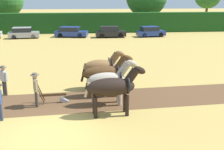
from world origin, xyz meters
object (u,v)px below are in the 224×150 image
draft_horse_lead_right (109,80)px  parked_car_center_left (23,33)px  plow (56,97)px  parked_car_right (150,32)px  draft_horse_lead_left (113,87)px  farmer_onlooker_right (4,78)px  draft_horse_trail_right (102,67)px  tree_left (7,0)px  draft_horse_trail_left (105,73)px  parked_car_center (71,32)px  farmer_at_plow (36,87)px  farmer_beside_team (110,67)px  parked_car_center_right (110,32)px

draft_horse_lead_right → parked_car_center_left: (-9.12, 24.98, -0.60)m
plow → parked_car_right: 26.57m
draft_horse_lead_left → farmer_onlooker_right: (-5.78, 3.36, -0.37)m
farmer_onlooker_right → draft_horse_lead_left: bearing=-71.6°
draft_horse_trail_right → parked_car_center_left: bearing=108.3°
tree_left → draft_horse_lead_left: 38.69m
parked_car_right → draft_horse_trail_left: bearing=-116.0°
draft_horse_lead_right → parked_car_center_left: draft_horse_lead_right is taller
parked_car_center → draft_horse_lead_left: bearing=-72.3°
farmer_at_plow → farmer_beside_team: farmer_at_plow is taller
plow → parked_car_center_right: bearing=74.3°
farmer_onlooker_right → parked_car_center_left: bearing=56.9°
draft_horse_lead_left → farmer_at_plow: (-3.74, 1.43, -0.33)m
parked_car_center_right → farmer_onlooker_right: bearing=-110.9°
parked_car_center → farmer_onlooker_right: bearing=-85.5°
farmer_onlooker_right → parked_car_center: farmer_onlooker_right is taller
farmer_onlooker_right → parked_car_right: 26.59m
plow → farmer_at_plow: size_ratio=0.92×
farmer_at_plow → farmer_onlooker_right: farmer_at_plow is taller
tree_left → draft_horse_trail_right: size_ratio=2.76×
draft_horse_lead_right → farmer_onlooker_right: 6.07m
draft_horse_lead_left → plow: bearing=143.6°
draft_horse_lead_left → farmer_beside_team: size_ratio=1.79×
farmer_beside_team → parked_car_center: farmer_beside_team is taller
tree_left → farmer_at_plow: 36.22m
draft_horse_trail_left → farmer_onlooker_right: draft_horse_trail_left is taller
draft_horse_trail_left → farmer_onlooker_right: size_ratio=1.75×
tree_left → plow: (10.49, -34.34, -4.47)m
plow → farmer_at_plow: farmer_at_plow is taller
draft_horse_trail_right → parked_car_center_left: 24.06m
draft_horse_lead_right → draft_horse_trail_right: 2.66m
draft_horse_lead_left → parked_car_right: draft_horse_lead_left is taller
plow → farmer_onlooker_right: farmer_onlooker_right is taller
farmer_beside_team → parked_car_right: farmer_beside_team is taller
plow → draft_horse_trail_left: bearing=13.8°
draft_horse_lead_left → parked_car_center_right: draft_horse_lead_left is taller
draft_horse_lead_left → draft_horse_trail_left: (-0.16, 2.66, -0.05)m
farmer_at_plow → tree_left: bearing=92.2°
farmer_onlooker_right → parked_car_center_right: farmer_onlooker_right is taller
farmer_at_plow → parked_car_right: (11.78, 24.64, -0.34)m
draft_horse_lead_left → parked_car_center: draft_horse_lead_left is taller
farmer_onlooker_right → draft_horse_trail_left: bearing=-48.6°
draft_horse_lead_right → parked_car_center_left: bearing=106.6°
draft_horse_trail_left → farmer_beside_team: 2.81m
plow → farmer_beside_team: (3.18, 3.57, 0.63)m
parked_car_center_left → parked_car_center: size_ratio=0.89×
tree_left → farmer_at_plow: (9.57, -34.73, -3.76)m
draft_horse_trail_left → parked_car_center_right: bearing=80.2°
parked_car_center → parked_car_center_right: (5.34, -0.82, 0.04)m
draft_horse_lead_left → draft_horse_trail_right: (-0.25, 3.99, -0.03)m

